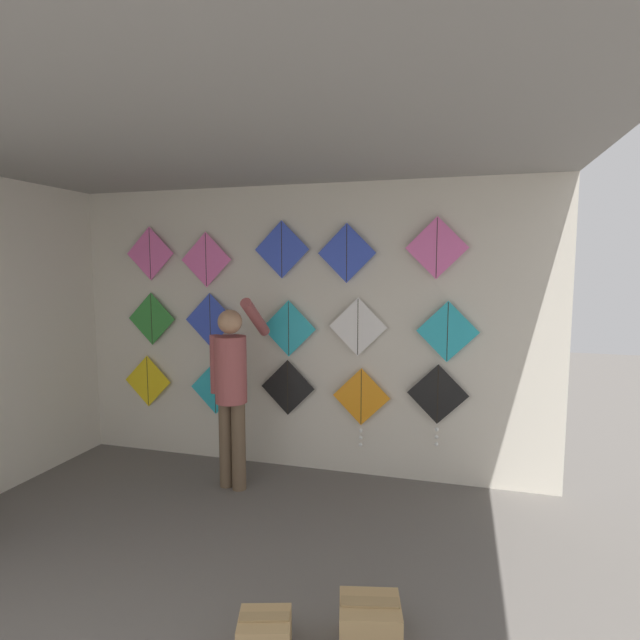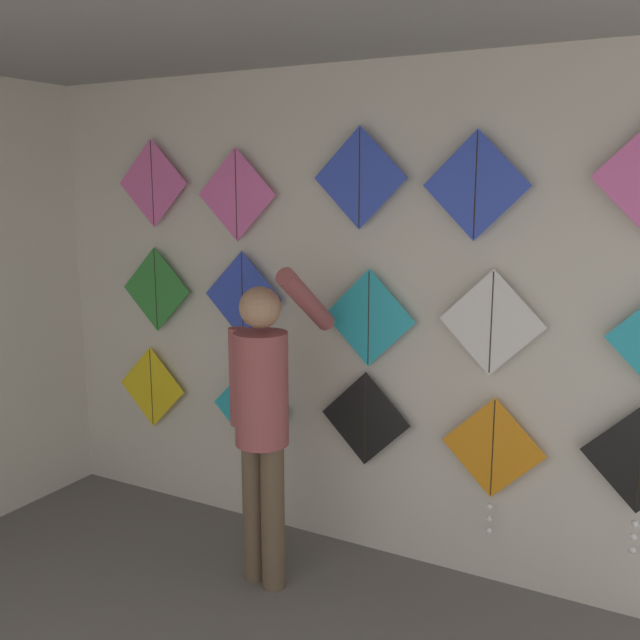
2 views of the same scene
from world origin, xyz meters
TOP-DOWN VIEW (x-y plane):
  - back_panel at (0.00, 3.92)m, footprint 5.22×0.06m
  - shopkeeper at (-0.27, 3.29)m, footprint 0.44×0.57m
  - kite_0 at (-1.52, 3.83)m, footprint 0.55×0.01m
  - kite_1 at (-0.72, 3.83)m, footprint 0.55×0.01m
  - kite_2 at (0.07, 3.83)m, footprint 0.55×0.01m
  - kite_3 at (0.81, 3.83)m, footprint 0.55×0.04m
  - kite_4 at (1.52, 3.83)m, footprint 0.55×0.04m
  - kite_5 at (-1.45, 3.83)m, footprint 0.55×0.01m
  - kite_6 at (-0.76, 3.83)m, footprint 0.55×0.01m
  - kite_7 at (0.09, 3.83)m, footprint 0.55×0.01m
  - kite_8 at (0.78, 3.83)m, footprint 0.55×0.01m
  - kite_10 at (-1.44, 3.83)m, footprint 0.55×0.01m
  - kite_11 at (-0.79, 3.83)m, footprint 0.55×0.01m
  - kite_12 at (0.02, 3.83)m, footprint 0.55×0.01m
  - kite_13 at (0.66, 3.83)m, footprint 0.55×0.01m

SIDE VIEW (x-z plane):
  - kite_3 at x=0.81m, z-range 0.37..1.13m
  - kite_1 at x=-0.72m, z-range 0.49..1.05m
  - kite_0 at x=-1.52m, z-range 0.51..1.07m
  - kite_4 at x=1.52m, z-range 0.44..1.20m
  - kite_2 at x=0.07m, z-range 0.55..1.10m
  - shopkeeper at x=-0.27m, z-range 0.11..1.86m
  - back_panel at x=0.00m, z-range 0.00..2.80m
  - kite_7 at x=0.09m, z-range 1.14..1.69m
  - kite_8 at x=0.78m, z-range 1.18..1.73m
  - kite_5 at x=-1.45m, z-range 1.19..1.74m
  - kite_6 at x=-0.76m, z-range 1.20..1.75m
  - kite_11 at x=-0.79m, z-range 1.81..2.36m
  - kite_13 at x=0.66m, z-range 1.87..2.42m
  - kite_10 at x=-1.44m, z-range 1.88..2.43m
  - kite_12 at x=0.02m, z-range 1.90..2.46m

